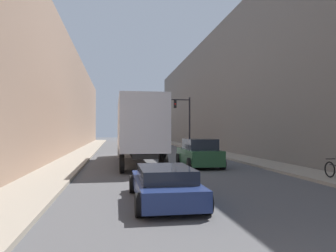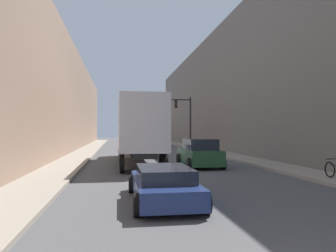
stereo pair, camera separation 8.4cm
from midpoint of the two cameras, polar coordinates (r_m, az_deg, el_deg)
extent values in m
cube|color=gray|center=(33.93, 7.48, -4.44)|extent=(2.27, 80.00, 0.15)
cube|color=gray|center=(32.67, -14.64, -4.57)|extent=(2.27, 80.00, 0.15)
cube|color=#66605B|center=(35.55, 13.91, 6.58)|extent=(6.00, 80.00, 13.56)
cube|color=#997A66|center=(33.39, -21.71, 4.84)|extent=(6.00, 80.00, 10.97)
cube|color=silver|center=(21.73, -5.33, 0.28)|extent=(2.59, 10.84, 3.12)
cube|color=black|center=(21.77, -5.33, -4.23)|extent=(1.29, 10.84, 0.24)
cube|color=silver|center=(28.48, -6.23, -2.42)|extent=(2.59, 2.65, 2.87)
cylinder|color=black|center=(17.55, -8.16, -6.55)|extent=(0.25, 1.00, 1.00)
cylinder|color=black|center=(17.74, -0.70, -6.49)|extent=(0.25, 1.00, 1.00)
cylinder|color=black|center=(18.75, -8.23, -6.18)|extent=(0.25, 1.00, 1.00)
cylinder|color=black|center=(18.92, -1.24, -6.13)|extent=(0.25, 1.00, 1.00)
cylinder|color=black|center=(28.48, -8.54, -4.30)|extent=(0.25, 1.00, 1.00)
cylinder|color=black|center=(28.60, -3.94, -4.29)|extent=(0.25, 1.00, 1.00)
cube|color=navy|center=(10.64, -0.92, -10.65)|extent=(1.80, 4.69, 0.56)
cube|color=#1E232D|center=(10.34, -0.74, -8.25)|extent=(1.59, 2.58, 0.40)
cylinder|color=black|center=(12.19, -6.32, -10.00)|extent=(0.25, 0.64, 0.64)
cylinder|color=black|center=(12.41, 2.16, -9.84)|extent=(0.25, 0.64, 0.64)
cylinder|color=black|center=(8.87, -5.21, -13.54)|extent=(0.25, 0.64, 0.64)
cylinder|color=black|center=(9.17, 6.43, -13.11)|extent=(0.25, 0.64, 0.64)
cube|color=#234C2D|center=(20.71, 5.26, -5.27)|extent=(1.94, 4.65, 0.89)
cube|color=#1E232D|center=(20.44, 5.42, -3.15)|extent=(1.71, 2.56, 0.66)
cylinder|color=black|center=(22.10, 1.76, -5.73)|extent=(0.25, 0.70, 0.70)
cylinder|color=black|center=(22.55, 6.64, -5.63)|extent=(0.25, 0.70, 0.70)
cylinder|color=black|center=(18.84, 3.70, -6.61)|extent=(0.25, 0.70, 0.70)
cylinder|color=black|center=(19.36, 9.35, -6.44)|extent=(0.25, 0.70, 0.70)
cylinder|color=black|center=(37.78, 3.71, 0.43)|extent=(0.20, 0.20, 6.07)
cube|color=black|center=(37.45, -0.10, 4.62)|extent=(5.08, 0.12, 0.12)
cube|color=black|center=(37.55, 1.18, 3.83)|extent=(0.30, 0.24, 0.90)
sphere|color=red|center=(37.41, 1.22, 3.85)|extent=(0.18, 0.18, 0.18)
cube|color=black|center=(37.28, -1.39, 3.86)|extent=(0.30, 0.24, 0.90)
sphere|color=green|center=(37.14, -1.36, 3.88)|extent=(0.18, 0.18, 0.18)
torus|color=black|center=(16.54, 26.20, -6.81)|extent=(0.06, 0.72, 0.72)
cube|color=black|center=(16.46, 26.30, -5.16)|extent=(0.44, 0.04, 0.04)
camera|label=1|loc=(0.04, -90.14, 0.00)|focal=35.00mm
camera|label=2|loc=(0.04, 89.86, 0.00)|focal=35.00mm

